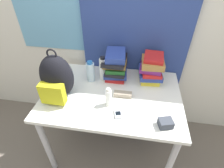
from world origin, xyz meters
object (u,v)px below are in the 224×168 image
object	(u,v)px
backpack	(57,78)
sports_bottle	(103,69)
camera_pouch	(166,123)
sunscreen_bottle	(108,97)
sunglasses_case	(123,94)
cell_phone	(118,114)
book_stack_center	(151,68)
book_stack_left	(116,65)
water_bottle	(91,72)

from	to	relation	value
backpack	sports_bottle	size ratio (longest dim) A/B	1.81
sports_bottle	camera_pouch	size ratio (longest dim) A/B	2.10
sports_bottle	sunscreen_bottle	size ratio (longest dim) A/B	1.45
sunglasses_case	camera_pouch	size ratio (longest dim) A/B	1.34
backpack	cell_phone	size ratio (longest dim) A/B	4.53
sports_bottle	sunglasses_case	distance (m)	0.32
book_stack_center	cell_phone	xyz separation A→B (m)	(-0.23, -0.49, -0.11)
backpack	book_stack_center	distance (m)	0.83
book_stack_left	book_stack_center	bearing A→B (deg)	0.42
cell_phone	camera_pouch	bearing A→B (deg)	-8.43
sports_bottle	sunscreen_bottle	bearing A→B (deg)	-71.73
book_stack_center	cell_phone	distance (m)	0.56
book_stack_left	sports_bottle	bearing A→B (deg)	-152.22
water_bottle	cell_phone	xyz separation A→B (m)	(0.31, -0.39, -0.09)
backpack	water_bottle	world-z (taller)	backpack
book_stack_center	sports_bottle	distance (m)	0.44
backpack	book_stack_left	distance (m)	0.55
cell_phone	sports_bottle	bearing A→B (deg)	114.89
book_stack_center	water_bottle	world-z (taller)	book_stack_center
sunglasses_case	cell_phone	bearing A→B (deg)	-93.00
camera_pouch	water_bottle	bearing A→B (deg)	145.59
book_stack_center	camera_pouch	world-z (taller)	book_stack_center
sunglasses_case	camera_pouch	xyz separation A→B (m)	(0.33, -0.27, 0.01)
sports_bottle	book_stack_center	bearing A→B (deg)	7.87
cell_phone	camera_pouch	size ratio (longest dim) A/B	0.84
book_stack_center	camera_pouch	xyz separation A→B (m)	(0.10, -0.54, -0.09)
sunscreen_bottle	camera_pouch	xyz separation A→B (m)	(0.43, -0.15, -0.05)
backpack	book_stack_left	world-z (taller)	backpack
cell_phone	water_bottle	bearing A→B (deg)	128.13
sunscreen_bottle	book_stack_left	bearing A→B (deg)	90.16
book_stack_center	sports_bottle	bearing A→B (deg)	-172.13
water_bottle	camera_pouch	size ratio (longest dim) A/B	1.79
water_bottle	cell_phone	distance (m)	0.51
water_bottle	camera_pouch	xyz separation A→B (m)	(0.65, -0.44, -0.07)
sunglasses_case	camera_pouch	world-z (taller)	camera_pouch
backpack	sunscreen_bottle	size ratio (longest dim) A/B	2.62
water_bottle	sports_bottle	xyz separation A→B (m)	(0.11, 0.04, 0.02)
book_stack_left	water_bottle	bearing A→B (deg)	-155.98
book_stack_left	sports_bottle	xyz separation A→B (m)	(-0.11, -0.06, -0.02)
sunglasses_case	camera_pouch	bearing A→B (deg)	-39.12
water_bottle	sunscreen_bottle	bearing A→B (deg)	-53.58
book_stack_center	sunscreen_bottle	size ratio (longest dim) A/B	1.72
sports_bottle	camera_pouch	bearing A→B (deg)	-41.82
sports_bottle	cell_phone	size ratio (longest dim) A/B	2.50
backpack	sunglasses_case	size ratio (longest dim) A/B	2.84
water_bottle	sunglasses_case	world-z (taller)	water_bottle
water_bottle	backpack	bearing A→B (deg)	-128.46
sunscreen_bottle	camera_pouch	world-z (taller)	sunscreen_bottle
book_stack_left	sports_bottle	world-z (taller)	book_stack_left
backpack	sports_bottle	xyz separation A→B (m)	(0.31, 0.29, -0.07)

